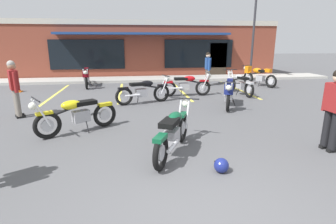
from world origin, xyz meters
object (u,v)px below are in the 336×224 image
parking_lot_lamp_post (255,20)px  motorcycle_red_sportbike (229,92)px  person_in_shorts_foreground (14,86)px  person_by_back_row (208,67)px  person_near_building (334,106)px  motorcycle_silver_naked (77,114)px  helmet_on_pavement (221,165)px  traffic_cone (17,86)px  motorcycle_foreground_classic (173,132)px  motorcycle_black_cruiser (187,85)px  motorcycle_green_cafe_racer (86,76)px  motorcycle_orange_scrambler (258,75)px  motorcycle_cream_vintage (240,83)px  motorcycle_blue_standard (144,91)px

parking_lot_lamp_post → motorcycle_red_sportbike: bearing=-121.3°
motorcycle_red_sportbike → person_in_shorts_foreground: size_ratio=1.19×
person_by_back_row → person_near_building: 8.40m
motorcycle_silver_naked → parking_lot_lamp_post: (8.13, 7.70, 2.85)m
helmet_on_pavement → motorcycle_red_sportbike: bearing=68.0°
traffic_cone → parking_lot_lamp_post: parking_lot_lamp_post is taller
motorcycle_foreground_classic → person_by_back_row: (3.08, 8.10, 0.49)m
helmet_on_pavement → motorcycle_silver_naked: bearing=138.4°
motorcycle_black_cruiser → motorcycle_green_cafe_racer: 5.25m
motorcycle_black_cruiser → person_in_shorts_foreground: 6.13m
motorcycle_green_cafe_racer → motorcycle_orange_scrambler: (8.56, -0.72, 0.00)m
motorcycle_black_cruiser → traffic_cone: (-7.29, 1.95, -0.20)m
motorcycle_red_sportbike → motorcycle_black_cruiser: bearing=116.1°
parking_lot_lamp_post → person_near_building: bearing=-106.2°
motorcycle_silver_naked → parking_lot_lamp_post: bearing=43.4°
motorcycle_cream_vintage → person_by_back_row: size_ratio=1.26×
motorcycle_cream_vintage → motorcycle_foreground_classic: bearing=-123.6°
motorcycle_black_cruiser → person_in_shorts_foreground: person_in_shorts_foreground is taller
person_in_shorts_foreground → traffic_cone: size_ratio=3.16×
motorcycle_blue_standard → motorcycle_cream_vintage: 4.30m
motorcycle_foreground_classic → motorcycle_silver_naked: (-2.14, 1.60, 0.00)m
motorcycle_green_cafe_racer → motorcycle_orange_scrambler: same height
motorcycle_silver_naked → person_near_building: size_ratio=1.11×
motorcycle_black_cruiser → motorcycle_orange_scrambler: bearing=27.1°
motorcycle_red_sportbike → motorcycle_orange_scrambler: bearing=53.4°
motorcycle_black_cruiser → motorcycle_blue_standard: size_ratio=1.03×
motorcycle_green_cafe_racer → helmet_on_pavement: bearing=-69.0°
motorcycle_silver_naked → helmet_on_pavement: size_ratio=7.17×
person_in_shorts_foreground → parking_lot_lamp_post: bearing=31.0°
motorcycle_green_cafe_racer → motorcycle_cream_vintage: (6.73, -2.79, -0.07)m
person_by_back_row → parking_lot_lamp_post: 3.94m
motorcycle_black_cruiser → motorcycle_orange_scrambler: 4.67m
motorcycle_black_cruiser → helmet_on_pavement: 6.62m
motorcycle_black_cruiser → person_in_shorts_foreground: size_ratio=1.26×
person_near_building → motorcycle_blue_standard: bearing=126.1°
motorcycle_red_sportbike → motorcycle_cream_vintage: size_ratio=0.95×
motorcycle_foreground_classic → motorcycle_cream_vintage: same height
helmet_on_pavement → motorcycle_cream_vintage: bearing=64.9°
person_near_building → motorcycle_foreground_classic: bearing=174.7°
person_by_back_row → helmet_on_pavement: (-2.39, -9.01, -0.82)m
motorcycle_green_cafe_racer → motorcycle_cream_vintage: size_ratio=1.00×
motorcycle_black_cruiser → motorcycle_cream_vintage: size_ratio=1.00×
motorcycle_black_cruiser → motorcycle_blue_standard: same height
motorcycle_black_cruiser → motorcycle_orange_scrambler: same height
motorcycle_blue_standard → motorcycle_cream_vintage: bearing=15.7°
motorcycle_red_sportbike → person_near_building: 3.95m
helmet_on_pavement → motorcycle_green_cafe_racer: bearing=111.0°
motorcycle_black_cruiser → helmet_on_pavement: (-0.78, -6.57, -0.33)m
motorcycle_black_cruiser → motorcycle_cream_vintage: bearing=1.4°
motorcycle_silver_naked → traffic_cone: bearing=121.5°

